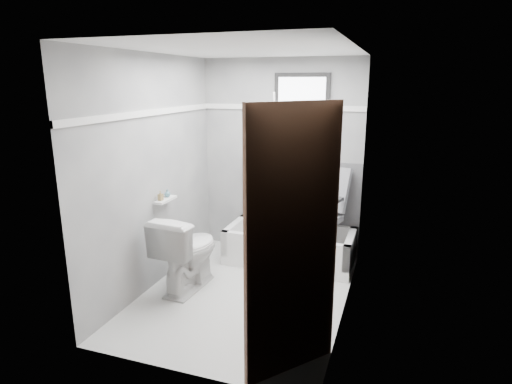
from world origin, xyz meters
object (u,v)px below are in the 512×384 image
at_px(door, 320,267).
at_px(soap_bottle_a, 160,196).
at_px(toilet, 187,251).
at_px(bathtub, 290,246).
at_px(office_chair, 315,213).
at_px(soap_bottle_b, 167,193).

height_order(door, soap_bottle_a, door).
bearing_deg(toilet, door, 146.22).
xyz_separation_m(bathtub, office_chair, (0.28, 0.05, 0.43)).
height_order(bathtub, soap_bottle_a, soap_bottle_a).
distance_m(office_chair, door, 2.34).
xyz_separation_m(bathtub, soap_bottle_a, (-1.17, -0.92, 0.76)).
bearing_deg(door, office_chair, 101.72).
height_order(bathtub, office_chair, office_chair).
xyz_separation_m(bathtub, toilet, (-0.85, -0.98, 0.20)).
bearing_deg(door, toilet, 142.36).
xyz_separation_m(bathtub, door, (0.75, -2.21, 0.79)).
xyz_separation_m(office_chair, toilet, (-1.13, -1.03, -0.23)).
bearing_deg(bathtub, soap_bottle_b, -146.37).
xyz_separation_m(door, soap_bottle_b, (-1.92, 1.43, -0.04)).
bearing_deg(soap_bottle_a, office_chair, 33.71).
xyz_separation_m(toilet, soap_bottle_a, (-0.32, 0.06, 0.56)).
bearing_deg(door, soap_bottle_b, 143.29).
height_order(door, soap_bottle_b, door).
bearing_deg(soap_bottle_a, door, -33.93).
xyz_separation_m(soap_bottle_a, soap_bottle_b, (0.00, 0.14, -0.01)).
relative_size(bathtub, door, 0.75).
relative_size(soap_bottle_a, soap_bottle_b, 1.22).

